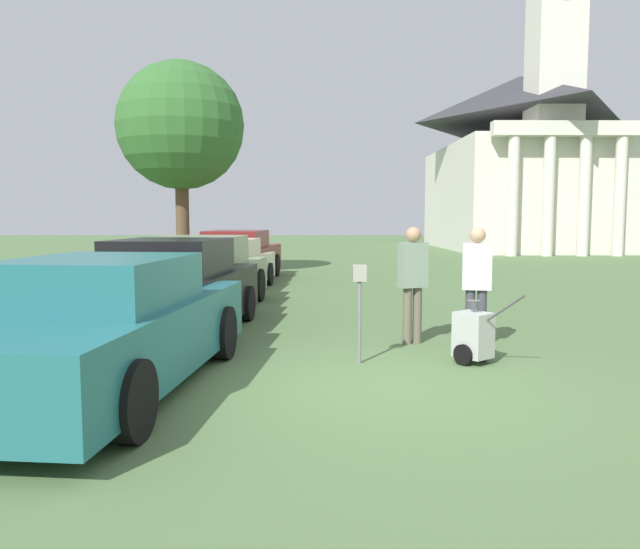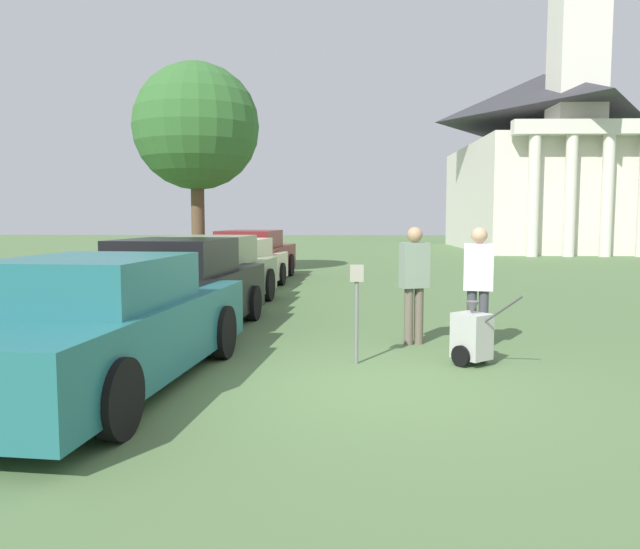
# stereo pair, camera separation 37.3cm
# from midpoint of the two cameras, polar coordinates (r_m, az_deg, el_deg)

# --- Properties ---
(ground_plane) EXTENTS (120.00, 120.00, 0.00)m
(ground_plane) POSITION_cam_midpoint_polar(r_m,az_deg,el_deg) (7.27, 3.89, -10.24)
(ground_plane) COLOR #517042
(parked_car_teal) EXTENTS (2.40, 5.30, 1.51)m
(parked_car_teal) POSITION_cam_midpoint_polar(r_m,az_deg,el_deg) (7.43, -20.14, -4.63)
(parked_car_teal) COLOR #23666B
(parked_car_teal) RESTS_ON ground_plane
(parked_car_black) EXTENTS (2.35, 4.83, 1.59)m
(parked_car_black) POSITION_cam_midpoint_polar(r_m,az_deg,el_deg) (10.58, -14.16, -1.48)
(parked_car_black) COLOR black
(parked_car_black) RESTS_ON ground_plane
(parked_car_sage) EXTENTS (2.32, 5.07, 1.55)m
(parked_car_sage) POSITION_cam_midpoint_polar(r_m,az_deg,el_deg) (13.16, -11.48, -0.16)
(parked_car_sage) COLOR gray
(parked_car_sage) RESTS_ON ground_plane
(parked_car_cream) EXTENTS (2.29, 5.35, 1.38)m
(parked_car_cream) POSITION_cam_midpoint_polar(r_m,az_deg,el_deg) (16.36, -9.35, 0.67)
(parked_car_cream) COLOR beige
(parked_car_cream) RESTS_ON ground_plane
(parked_car_maroon) EXTENTS (2.38, 5.38, 1.54)m
(parked_car_maroon) POSITION_cam_midpoint_polar(r_m,az_deg,el_deg) (19.12, -8.09, 1.57)
(parked_car_maroon) COLOR maroon
(parked_car_maroon) RESTS_ON ground_plane
(parking_meter) EXTENTS (0.18, 0.09, 1.32)m
(parking_meter) POSITION_cam_midpoint_polar(r_m,az_deg,el_deg) (8.23, 2.34, -1.86)
(parking_meter) COLOR slate
(parking_meter) RESTS_ON ground_plane
(person_worker) EXTENTS (0.47, 0.35, 1.80)m
(person_worker) POSITION_cam_midpoint_polar(r_m,az_deg,el_deg) (9.59, 7.39, -0.23)
(person_worker) COLOR #665B4C
(person_worker) RESTS_ON ground_plane
(person_supervisor) EXTENTS (0.46, 0.30, 1.80)m
(person_supervisor) POSITION_cam_midpoint_polar(r_m,az_deg,el_deg) (9.47, 13.04, -0.40)
(person_supervisor) COLOR #3F3F47
(person_supervisor) RESTS_ON ground_plane
(equipment_cart) EXTENTS (0.76, 0.90, 1.00)m
(equipment_cart) POSITION_cam_midpoint_polar(r_m,az_deg,el_deg) (8.52, 12.63, -5.38)
(equipment_cart) COLOR #B2B2AD
(equipment_cart) RESTS_ON ground_plane
(church) EXTENTS (9.05, 14.84, 22.65)m
(church) POSITION_cam_midpoint_polar(r_m,az_deg,el_deg) (40.02, 17.65, 10.52)
(church) COLOR silver
(church) RESTS_ON ground_plane
(shade_tree) EXTENTS (4.15, 4.15, 7.00)m
(shade_tree) POSITION_cam_midpoint_polar(r_m,az_deg,el_deg) (21.48, -13.12, 13.03)
(shade_tree) COLOR brown
(shade_tree) RESTS_ON ground_plane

